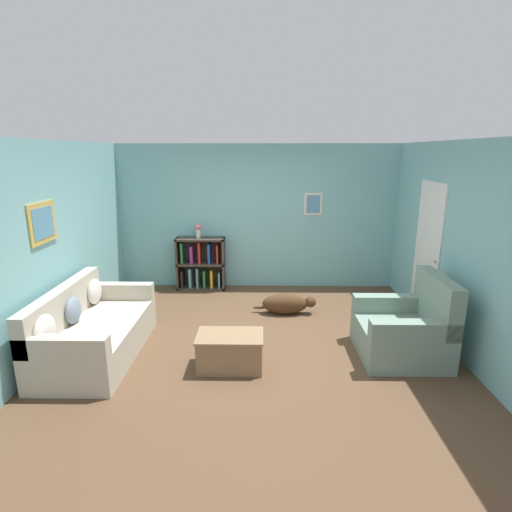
% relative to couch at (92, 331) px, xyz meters
% --- Properties ---
extents(ground_plane, '(14.00, 14.00, 0.00)m').
position_rel_couch_xyz_m(ground_plane, '(2.00, 0.48, -0.31)').
color(ground_plane, brown).
extents(wall_back, '(5.60, 0.13, 2.60)m').
position_rel_couch_xyz_m(wall_back, '(2.01, 2.73, 0.99)').
color(wall_back, '#7AB7BC').
rests_on(wall_back, ground_plane).
extents(wall_left, '(0.13, 5.00, 2.60)m').
position_rel_couch_xyz_m(wall_left, '(-0.54, 0.48, 0.99)').
color(wall_left, '#7AB7BC').
rests_on(wall_left, ground_plane).
extents(wall_right, '(0.16, 5.00, 2.60)m').
position_rel_couch_xyz_m(wall_right, '(4.55, 0.50, 0.98)').
color(wall_right, '#7AB7BC').
rests_on(wall_right, ground_plane).
extents(couch, '(0.95, 1.85, 0.87)m').
position_rel_couch_xyz_m(couch, '(0.00, 0.00, 0.00)').
color(couch, '#B7AD99').
rests_on(couch, ground_plane).
extents(bookshelf, '(0.87, 0.30, 0.96)m').
position_rel_couch_xyz_m(bookshelf, '(0.97, 2.53, 0.14)').
color(bookshelf, '#42382D').
rests_on(bookshelf, ground_plane).
extents(recliner_chair, '(0.99, 1.01, 1.02)m').
position_rel_couch_xyz_m(recliner_chair, '(3.87, 0.05, 0.03)').
color(recliner_chair, gray).
rests_on(recliner_chair, ground_plane).
extents(coffee_table, '(0.77, 0.47, 0.41)m').
position_rel_couch_xyz_m(coffee_table, '(1.72, -0.28, -0.09)').
color(coffee_table, '#846647').
rests_on(coffee_table, ground_plane).
extents(dog, '(0.99, 0.29, 0.32)m').
position_rel_couch_xyz_m(dog, '(2.48, 1.35, -0.15)').
color(dog, '#472D19').
rests_on(dog, ground_plane).
extents(vase, '(0.11, 0.11, 0.26)m').
position_rel_couch_xyz_m(vase, '(0.95, 2.52, 0.79)').
color(vase, silver).
rests_on(vase, bookshelf).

